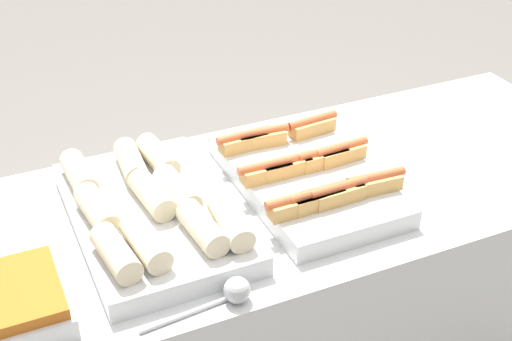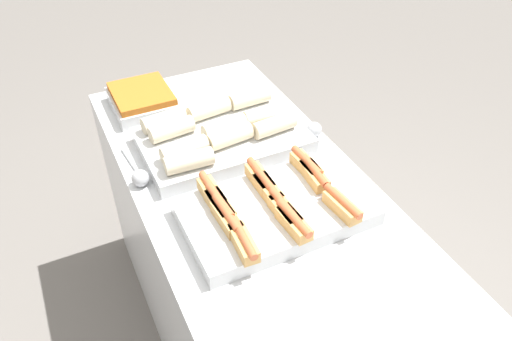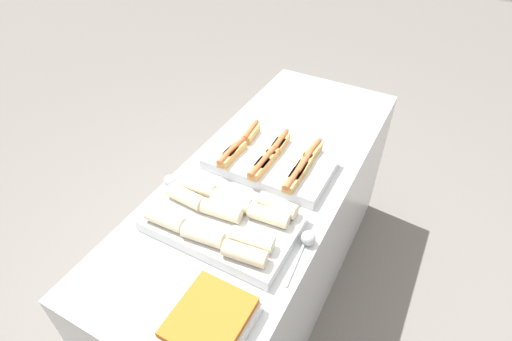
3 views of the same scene
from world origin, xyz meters
name	(u,v)px [view 3 (image 3 of 3)]	position (x,y,z in m)	size (l,w,h in m)	color
ground_plane	(264,284)	(0.00, 0.00, 0.00)	(12.00, 12.00, 0.00)	slate
counter	(265,236)	(0.00, 0.00, 0.43)	(1.78, 0.69, 0.85)	silver
tray_hotdogs	(271,161)	(0.03, 0.00, 0.89)	(0.35, 0.52, 0.10)	silver
tray_wraps	(224,219)	(-0.36, 0.00, 0.90)	(0.34, 0.54, 0.11)	silver
tray_side_front	(210,321)	(-0.71, -0.18, 0.89)	(0.25, 0.22, 0.07)	silver
serving_spoon_near	(307,241)	(-0.29, -0.31, 0.88)	(0.23, 0.05, 0.05)	#B2B5BA
serving_spoon_far	(168,184)	(-0.28, 0.31, 0.88)	(0.24, 0.05, 0.05)	#B2B5BA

